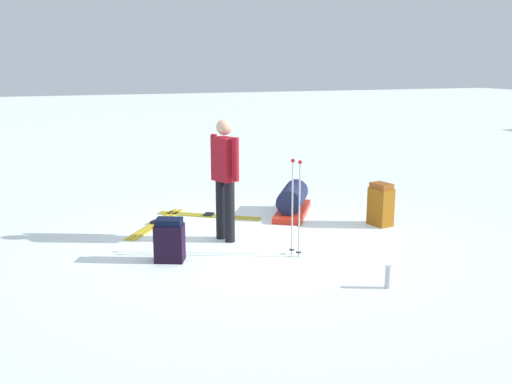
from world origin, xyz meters
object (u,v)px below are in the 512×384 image
backpack_bright (381,205)px  thermos_bottle (388,277)px  ski_poles_planted_near (296,203)px  gear_sled (293,201)px  backpack_large_dark (170,240)px  skier_standing (225,173)px  ski_pair_far (209,216)px  ski_pair_near (156,223)px

backpack_bright → thermos_bottle: backpack_bright is taller
ski_poles_planted_near → thermos_bottle: 1.57m
gear_sled → backpack_large_dark: bearing=-57.1°
skier_standing → thermos_bottle: 2.73m
ski_pair_far → backpack_bright: (1.45, 2.30, 0.31)m
skier_standing → backpack_large_dark: 1.30m
ski_poles_planted_near → thermos_bottle: size_ratio=4.84×
ski_pair_near → backpack_bright: bearing=67.9°
skier_standing → ski_pair_far: size_ratio=1.14×
ski_pair_near → thermos_bottle: thermos_bottle is taller
backpack_large_dark → thermos_bottle: backpack_large_dark is taller
ski_poles_planted_near → gear_sled: size_ratio=0.89×
ski_poles_planted_near → gear_sled: ski_poles_planted_near is taller
ski_pair_far → thermos_bottle: size_ratio=5.76×
skier_standing → ski_pair_far: skier_standing is taller
ski_pair_near → backpack_large_dark: (1.75, -0.19, 0.26)m
backpack_bright → ski_poles_planted_near: ski_poles_planted_near is taller
skier_standing → ski_poles_planted_near: size_ratio=1.35×
ski_pair_far → gear_sled: gear_sled is taller
backpack_bright → ski_pair_near: bearing=-112.1°
ski_pair_near → backpack_bright: size_ratio=2.35×
backpack_large_dark → backpack_bright: (-0.46, 3.38, 0.05)m
ski_poles_planted_near → gear_sled: bearing=156.2°
backpack_bright → ski_pair_far: bearing=-122.3°
ski_pair_far → backpack_large_dark: backpack_large_dark is taller
skier_standing → ski_pair_near: 1.67m
ski_pair_far → gear_sled: (0.35, 1.33, 0.21)m
ski_pair_far → ski_poles_planted_near: 2.44m
ski_pair_far → backpack_bright: bearing=57.7°
ski_pair_near → ski_poles_planted_near: bearing=32.7°
backpack_bright → ski_poles_planted_near: bearing=-65.4°
backpack_large_dark → thermos_bottle: bearing=49.2°
ski_poles_planted_near → thermos_bottle: bearing=19.3°
ski_pair_near → backpack_bright: 3.46m
skier_standing → ski_poles_planted_near: skier_standing is taller
backpack_bright → gear_sled: (-1.10, -0.97, -0.10)m
backpack_large_dark → thermos_bottle: size_ratio=2.12×
backpack_large_dark → thermos_bottle: 2.70m
backpack_bright → ski_poles_planted_near: size_ratio=0.52×
backpack_large_dark → backpack_bright: size_ratio=0.84×
backpack_large_dark → ski_poles_planted_near: ski_poles_planted_near is taller
backpack_large_dark → gear_sled: bearing=122.9°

